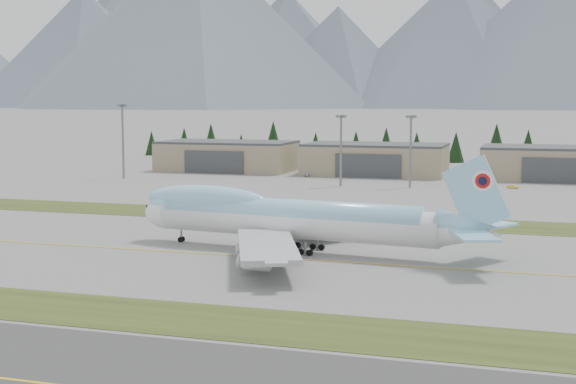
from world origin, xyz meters
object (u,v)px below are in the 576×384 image
(hangar_left, at_px, (227,156))
(hangar_center, at_px, (375,159))
(service_vehicle_b, at_px, (513,188))
(hangar_right, at_px, (558,163))
(boeing_747_freighter, at_px, (291,218))
(service_vehicle_a, at_px, (307,176))

(hangar_left, xyz_separation_m, hangar_center, (55.00, 0.00, 0.00))
(hangar_left, height_order, service_vehicle_b, hangar_left)
(hangar_center, distance_m, hangar_right, 60.00)
(hangar_left, bearing_deg, boeing_747_freighter, -64.62)
(hangar_center, relative_size, service_vehicle_b, 14.13)
(boeing_747_freighter, relative_size, hangar_right, 1.40)
(boeing_747_freighter, bearing_deg, hangar_left, 121.97)
(hangar_right, bearing_deg, hangar_left, 180.00)
(hangar_right, bearing_deg, service_vehicle_b, -113.06)
(service_vehicle_a, bearing_deg, hangar_center, 29.40)
(boeing_747_freighter, height_order, hangar_left, boeing_747_freighter)
(hangar_right, xyz_separation_m, service_vehicle_b, (-13.14, -30.87, -5.39))
(hangar_right, height_order, service_vehicle_b, hangar_right)
(hangar_left, xyz_separation_m, service_vehicle_a, (34.09, -13.09, -5.39))
(boeing_747_freighter, distance_m, hangar_right, 150.69)
(boeing_747_freighter, relative_size, hangar_center, 1.40)
(boeing_747_freighter, bearing_deg, hangar_right, 78.38)
(hangar_right, relative_size, service_vehicle_b, 14.13)
(service_vehicle_a, xyz_separation_m, service_vehicle_b, (67.77, -17.78, 0.00))
(hangar_left, bearing_deg, service_vehicle_a, -21.00)
(boeing_747_freighter, height_order, service_vehicle_b, boeing_747_freighter)
(boeing_747_freighter, distance_m, hangar_left, 158.45)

